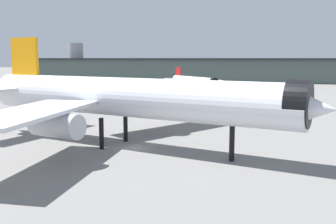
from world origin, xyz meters
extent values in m
plane|color=slate|center=(0.00, 0.00, 0.00)|extent=(900.00, 900.00, 0.00)
cylinder|color=silver|center=(-1.43, 0.47, 7.97)|extent=(54.22, 18.60, 6.13)
cone|color=silver|center=(24.97, -5.84, 7.97)|extent=(7.96, 7.41, 6.01)
cone|color=silver|center=(-27.82, 6.79, 7.97)|extent=(9.11, 7.52, 5.82)
cylinder|color=black|center=(23.78, -5.56, 8.43)|extent=(4.12, 6.66, 6.19)
cube|color=silver|center=(-1.96, 16.31, 7.20)|extent=(20.16, 25.37, 0.49)
cylinder|color=#B7BAC1|center=(-1.37, 13.16, 5.18)|extent=(8.18, 5.05, 3.37)
cube|color=silver|center=(-9.07, -13.41, 7.20)|extent=(10.59, 25.04, 0.49)
cylinder|color=#B7BAC1|center=(-7.12, -10.86, 5.18)|extent=(8.18, 5.05, 3.37)
cube|color=orange|center=(-23.60, 5.78, 12.87)|extent=(6.48, 2.11, 9.81)
cube|color=silver|center=(-23.16, 12.28, 8.58)|extent=(7.03, 10.64, 0.37)
cylinder|color=black|center=(15.47, -3.57, 2.45)|extent=(0.74, 0.74, 4.90)
cylinder|color=black|center=(-3.32, 4.24, 2.45)|extent=(0.74, 0.74, 4.90)
cylinder|color=black|center=(-4.81, -2.02, 2.45)|extent=(0.74, 0.74, 4.90)
cylinder|color=silver|center=(-13.16, 107.81, 4.40)|extent=(24.36, 24.83, 3.38)
cone|color=silver|center=(-2.19, 96.58, 4.40)|extent=(4.97, 4.98, 3.32)
cone|color=silver|center=(-24.13, 119.05, 4.40)|extent=(5.37, 5.39, 3.22)
cylinder|color=black|center=(-2.67, 97.06, 4.65)|extent=(3.51, 3.48, 3.42)
cube|color=silver|center=(-8.59, 115.66, 3.98)|extent=(14.89, 10.77, 0.27)
cylinder|color=#B7BAC1|center=(-9.27, 113.94, 2.86)|extent=(4.40, 4.45, 1.86)
cube|color=silver|center=(-21.12, 103.43, 3.98)|extent=(11.01, 14.85, 0.27)
cylinder|color=#B7BAC1|center=(-19.38, 104.07, 2.86)|extent=(4.40, 4.45, 1.86)
cube|color=red|center=(-22.37, 117.25, 7.11)|extent=(2.87, 2.93, 5.41)
cube|color=silver|center=(-20.18, 120.26, 4.74)|extent=(6.02, 5.97, 0.20)
cube|color=silver|center=(-25.44, 115.13, 4.74)|extent=(6.02, 5.97, 0.20)
cylinder|color=black|center=(-6.14, 100.62, 1.35)|extent=(0.41, 0.41, 2.71)
cylinder|color=black|center=(-12.98, 110.18, 1.35)|extent=(0.41, 0.41, 2.71)
cylinder|color=black|center=(-15.53, 107.69, 1.35)|extent=(0.41, 0.41, 2.71)
cube|color=#475651|center=(-41.46, 182.18, 6.40)|extent=(193.38, 31.51, 12.79)
cube|color=#232628|center=(-41.46, 182.18, 13.39)|extent=(193.42, 34.36, 1.20)
cylinder|color=#939399|center=(-111.73, 183.28, 12.11)|extent=(10.26, 10.26, 24.21)
camera|label=1|loc=(20.83, -55.40, 14.09)|focal=40.93mm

